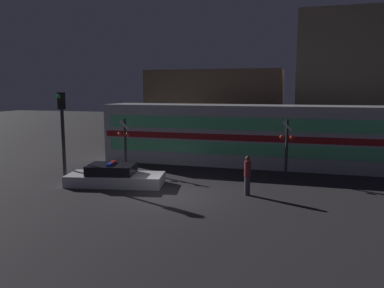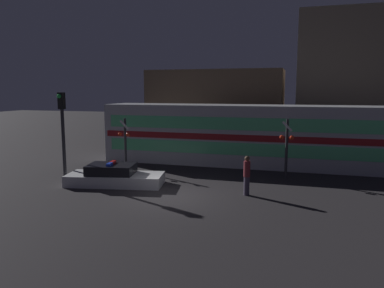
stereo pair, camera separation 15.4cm
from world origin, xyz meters
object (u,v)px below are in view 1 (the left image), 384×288
(crossing_signal_near, at_px, (287,145))
(train, at_px, (253,135))
(traffic_light_corner, at_px, (63,126))
(pedestrian, at_px, (247,175))
(police_car, at_px, (115,177))

(crossing_signal_near, bearing_deg, train, 123.71)
(crossing_signal_near, xyz_separation_m, traffic_light_corner, (-11.73, -3.50, 1.06))
(pedestrian, distance_m, crossing_signal_near, 4.33)
(traffic_light_corner, bearing_deg, crossing_signal_near, 16.60)
(train, distance_m, traffic_light_corner, 11.75)
(police_car, height_order, traffic_light_corner, traffic_light_corner)
(train, bearing_deg, pedestrian, -84.81)
(train, distance_m, pedestrian, 7.42)
(police_car, bearing_deg, traffic_light_corner, 162.25)
(train, bearing_deg, police_car, -130.35)
(police_car, bearing_deg, train, 39.04)
(train, height_order, crossing_signal_near, train)
(train, relative_size, traffic_light_corner, 4.18)
(pedestrian, height_order, crossing_signal_near, crossing_signal_near)
(pedestrian, bearing_deg, police_car, 179.86)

